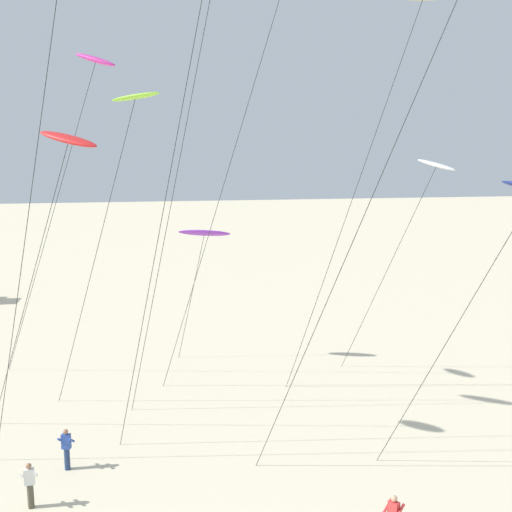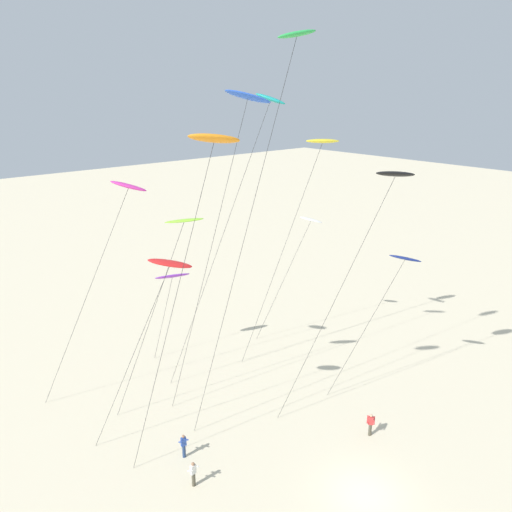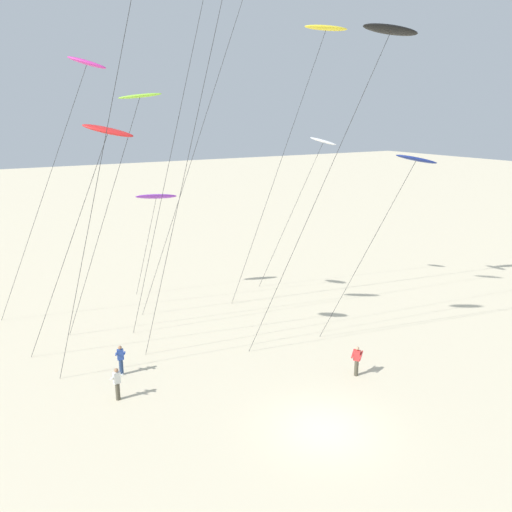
# 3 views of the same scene
# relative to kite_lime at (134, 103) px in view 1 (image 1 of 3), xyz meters

# --- Properties ---
(kite_lime) EXTENTS (5.45, 4.42, 14.67)m
(kite_lime) POSITION_rel_kite_lime_xyz_m (0.00, 0.00, 0.00)
(kite_lime) COLOR #8CD833
(kite_lime) RESTS_ON ground
(kite_yellow) EXTENTS (6.36, 4.69, 18.93)m
(kite_yellow) POSITION_rel_kite_lime_xyz_m (12.15, -0.67, 4.31)
(kite_yellow) COLOR yellow
(kite_yellow) RESTS_ON ground
(kite_magenta) EXTENTS (7.05, 5.69, 16.84)m
(kite_magenta) POSITION_rel_kite_lime_xyz_m (-1.80, 3.68, 1.97)
(kite_magenta) COLOR #D8339E
(kite_magenta) RESTS_ON ground
(kite_red) EXTENTS (5.65, 4.46, 13.18)m
(kite_red) POSITION_rel_kite_lime_xyz_m (-2.46, -2.20, -1.62)
(kite_red) COLOR red
(kite_red) RESTS_ON ground
(kite_white) EXTENTS (4.66, 3.81, 11.90)m
(kite_white) POSITION_rel_kite_lime_xyz_m (14.77, 2.68, -2.92)
(kite_white) COLOR white
(kite_white) RESTS_ON ground
(kite_purple) EXTENTS (3.09, 2.04, 7.97)m
(kite_purple) POSITION_rel_kite_lime_xyz_m (3.48, 7.53, -6.59)
(kite_purple) COLOR purple
(kite_purple) RESTS_ON ground
(kite_flyer_nearest) EXTENTS (0.57, 0.55, 1.67)m
(kite_flyer_nearest) POSITION_rel_kite_lime_xyz_m (-3.86, -5.96, -13.32)
(kite_flyer_nearest) COLOR #4C4738
(kite_flyer_nearest) RESTS_ON ground
(kite_flyer_middle) EXTENTS (0.62, 0.60, 1.67)m
(kite_flyer_middle) POSITION_rel_kite_lime_xyz_m (-2.95, -3.51, -13.32)
(kite_flyer_middle) COLOR navy
(kite_flyer_middle) RESTS_ON ground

